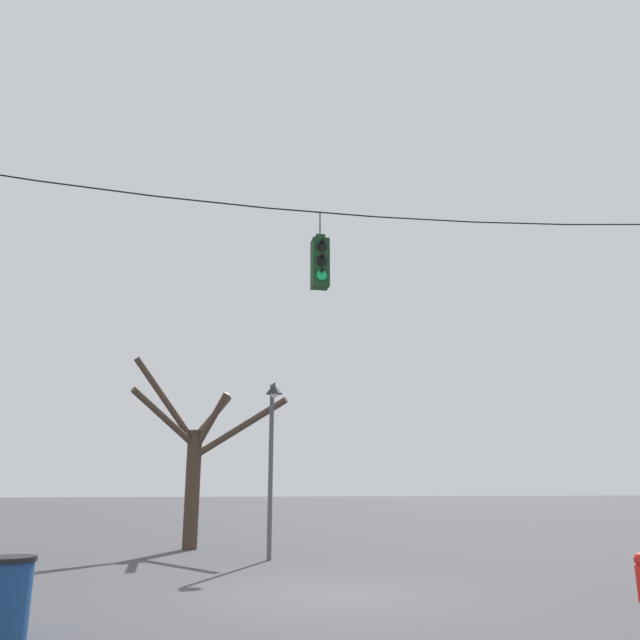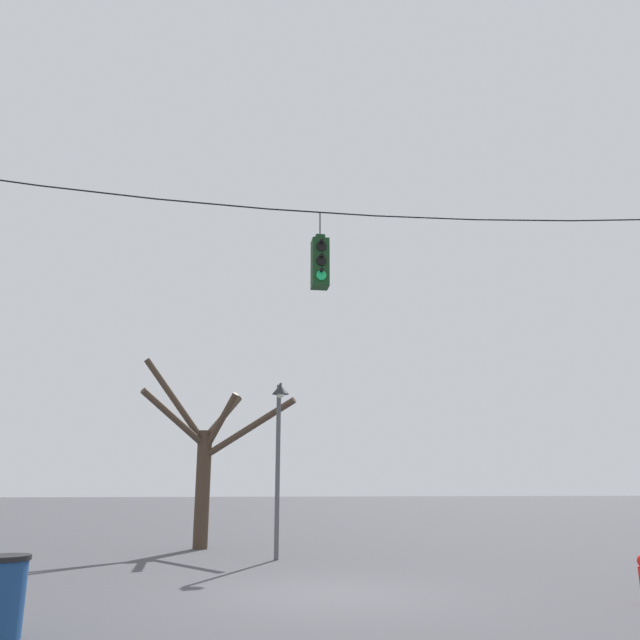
% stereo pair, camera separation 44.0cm
% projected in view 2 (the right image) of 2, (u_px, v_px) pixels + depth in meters
% --- Properties ---
extents(ground_plane, '(200.00, 200.00, 0.00)m').
position_uv_depth(ground_plane, '(324.00, 594.00, 10.74)').
color(ground_plane, '#424247').
extents(span_wire, '(15.54, 0.03, 0.40)m').
position_uv_depth(span_wire, '(322.00, 207.00, 12.88)').
color(span_wire, black).
extents(traffic_light_near_right_pole, '(0.34, 0.46, 1.63)m').
position_uv_depth(traffic_light_near_right_pole, '(320.00, 263.00, 12.55)').
color(traffic_light_near_right_pole, '#143819').
extents(street_lamp, '(0.44, 0.77, 4.44)m').
position_uv_depth(street_lamp, '(279.00, 430.00, 16.29)').
color(street_lamp, '#515156').
rests_on(street_lamp, ground_plane).
extents(bare_tree, '(4.65, 2.93, 5.62)m').
position_uv_depth(bare_tree, '(205.00, 457.00, 18.94)').
color(bare_tree, '#423326').
rests_on(bare_tree, ground_plane).
extents(trash_bin, '(0.61, 0.61, 0.97)m').
position_uv_depth(trash_bin, '(1.00, 597.00, 7.67)').
color(trash_bin, navy).
rests_on(trash_bin, ground_plane).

